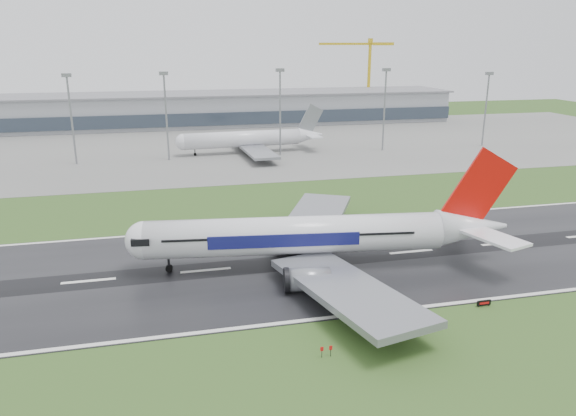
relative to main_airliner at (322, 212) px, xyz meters
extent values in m
plane|color=#2B4B1B|center=(-0.92, 2.57, -10.35)|extent=(520.00, 520.00, 0.00)
cube|color=black|center=(-0.92, 2.57, -10.30)|extent=(400.00, 45.00, 0.10)
cube|color=slate|center=(-0.92, 127.57, -10.31)|extent=(400.00, 130.00, 0.08)
cube|color=gray|center=(-0.92, 187.57, -2.85)|extent=(240.00, 36.00, 15.00)
cylinder|color=gray|center=(-55.92, 102.57, 4.06)|extent=(0.64, 0.64, 28.81)
cylinder|color=gray|center=(-25.26, 102.57, 4.17)|extent=(0.64, 0.64, 29.03)
cylinder|color=gray|center=(14.72, 102.57, 4.51)|extent=(0.64, 0.64, 29.70)
cylinder|color=gray|center=(54.77, 102.57, 4.36)|extent=(0.64, 0.64, 29.40)
cylinder|color=gray|center=(97.42, 102.57, 3.45)|extent=(0.64, 0.64, 27.60)
camera|label=1|loc=(-26.81, -87.81, 28.71)|focal=33.62mm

